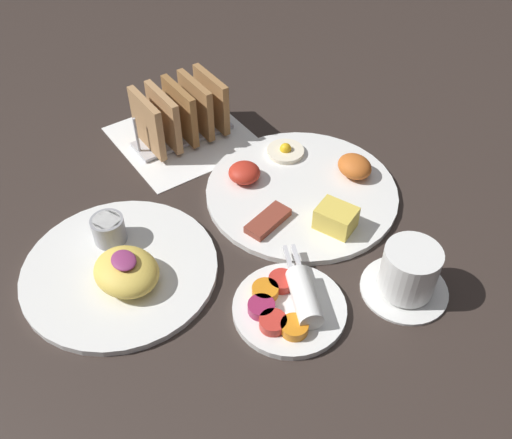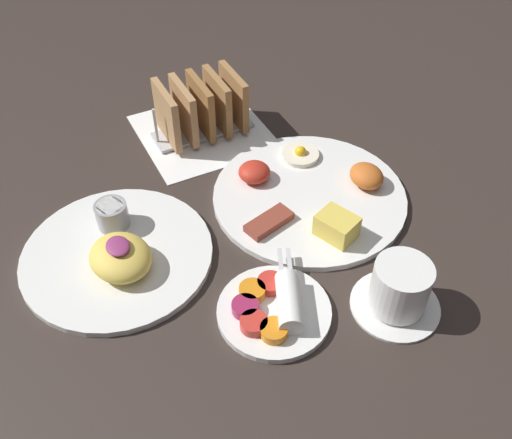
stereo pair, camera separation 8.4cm
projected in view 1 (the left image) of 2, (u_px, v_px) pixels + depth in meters
ground_plane at (211, 229)px, 0.87m from camera, size 3.00×3.00×0.00m
napkin_flat at (183, 137)px, 1.03m from camera, size 0.22×0.22×0.00m
plate_breakfast at (303, 189)px, 0.92m from camera, size 0.31×0.31×0.05m
plate_condiments at (289, 305)px, 0.75m from camera, size 0.16×0.15×0.04m
plate_foreground at (122, 268)px, 0.79m from camera, size 0.28×0.28×0.06m
toast_rack at (180, 114)px, 0.99m from camera, size 0.10×0.18×0.10m
coffee_cup at (408, 273)px, 0.76m from camera, size 0.12×0.12×0.08m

